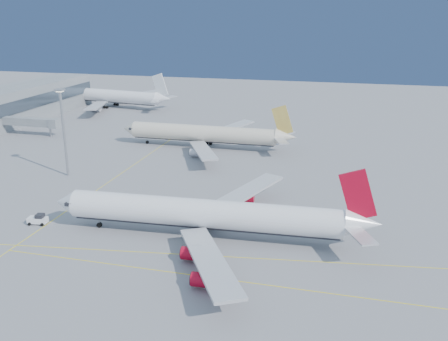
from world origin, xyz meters
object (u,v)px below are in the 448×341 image
at_px(airliner_third, 111,96).
at_px(light_mast, 63,126).
at_px(airliner_etihad, 207,134).
at_px(pushback_tug, 38,219).
at_px(airliner_virgin, 210,215).

height_order(airliner_third, light_mast, light_mast).
xyz_separation_m(airliner_third, light_mast, (36.89, -101.23, 9.43)).
relative_size(airliner_etihad, pushback_tug, 13.93).
xyz_separation_m(airliner_virgin, airliner_third, (-88.71, 130.79, 0.26)).
xyz_separation_m(airliner_etihad, light_mast, (-30.57, -39.66, 9.92)).
relative_size(airliner_virgin, pushback_tug, 15.60).
relative_size(airliner_third, light_mast, 2.67).
height_order(airliner_etihad, light_mast, light_mast).
bearing_deg(airliner_third, airliner_virgin, -47.51).
relative_size(airliner_virgin, airliner_etihad, 1.12).
relative_size(airliner_etihad, light_mast, 2.48).
distance_m(airliner_etihad, pushback_tug, 74.72).
xyz_separation_m(airliner_virgin, pushback_tug, (-39.60, -3.11, -4.11)).
relative_size(airliner_virgin, light_mast, 2.78).
distance_m(airliner_virgin, airliner_third, 158.03).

